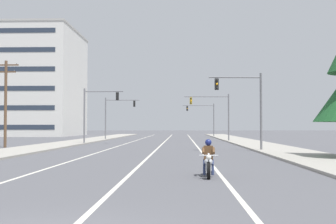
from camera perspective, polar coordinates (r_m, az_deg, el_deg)
name	(u,v)px	position (r m, az deg, el deg)	size (l,w,h in m)	color
lane_stripe_center	(164,142)	(52.25, -0.56, -4.08)	(0.16, 100.00, 0.01)	beige
lane_stripe_left	(130,142)	(52.58, -5.09, -4.06)	(0.16, 100.00, 0.01)	beige
lane_stripe_right	(194,142)	(52.23, 3.49, -4.08)	(0.16, 100.00, 0.01)	beige
sidewalk_kerb_right	(254,144)	(47.87, 11.35, -4.16)	(4.40, 110.00, 0.14)	#9E998E
sidewalk_kerb_left	(67,143)	(48.88, -13.33, -4.10)	(4.40, 110.00, 0.14)	#9E998E
motorcycle_with_rider	(208,162)	(16.91, 5.41, -6.60)	(0.70, 2.19, 1.46)	black
traffic_signal_near_right	(246,100)	(34.36, 10.39, 1.59)	(4.24, 0.58, 6.20)	slate
traffic_signal_near_left	(95,107)	(48.24, -9.65, 0.60)	(4.46, 0.37, 6.20)	slate
traffic_signal_mid_right	(215,110)	(56.02, 6.35, 0.32)	(5.89, 0.51, 6.20)	slate
traffic_signal_mid_left	(115,112)	(63.35, -7.03, 0.02)	(5.05, 0.53, 6.20)	slate
traffic_signal_far_right	(205,115)	(79.57, 4.89, -0.34)	(5.89, 0.43, 6.20)	slate
utility_pole_left_near	(6,100)	(42.58, -20.84, 1.48)	(2.36, 0.26, 8.11)	brown
apartment_building_far_left_block	(32,83)	(94.93, -17.63, 3.69)	(19.05, 20.99, 22.22)	silver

